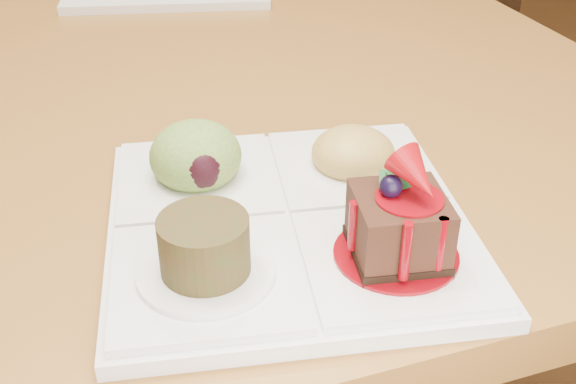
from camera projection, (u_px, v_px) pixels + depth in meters
name	position (u px, v px, depth m)	size (l,w,h in m)	color
ground	(153.00, 330.00, 1.52)	(6.00, 6.00, 0.00)	#533317
dining_table	(111.00, 15.00, 1.16)	(1.00, 1.80, 0.75)	#905B25
sampler_plate	(285.00, 206.00, 0.53)	(0.30, 0.30, 0.10)	white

